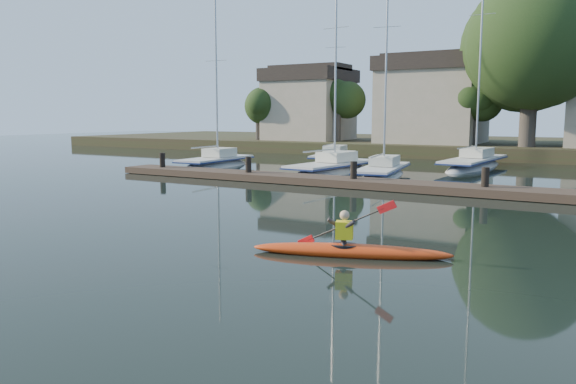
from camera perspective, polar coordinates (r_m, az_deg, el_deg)
The scene contains 9 objects.
ground at distance 13.32m, azimuth -5.49°, elevation -6.90°, with size 160.00×160.00×0.00m, color black.
kayak at distance 13.71m, azimuth 6.28°, elevation -5.68°, with size 4.79×2.18×1.55m.
dock at distance 25.80m, azimuth 12.79°, elevation 0.57°, with size 34.00×2.00×1.80m.
sailboat_0 at distance 37.16m, azimuth -7.31°, elevation 2.25°, with size 2.43×7.63×11.97m.
sailboat_1 at distance 32.91m, azimuth 4.52°, elevation 1.58°, with size 3.08×8.94×14.33m.
sailboat_2 at distance 31.45m, azimuth 9.58°, elevation 1.24°, with size 3.18×8.58×13.88m.
sailboat_5 at distance 41.58m, azimuth 4.64°, elevation 2.91°, with size 3.65×8.77×14.14m.
sailboat_6 at distance 38.21m, azimuth 18.35°, elevation 2.08°, with size 2.94×10.51×16.50m.
shore at distance 51.12m, azimuth 23.48°, elevation 7.03°, with size 90.00×25.25×12.75m.
Camera 1 is at (7.49, -10.49, 3.38)m, focal length 35.00 mm.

